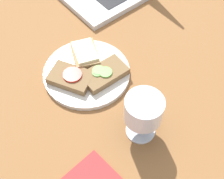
{
  "coord_description": "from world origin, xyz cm",
  "views": [
    {
      "loc": [
        39.0,
        -30.82,
        69.66
      ],
      "look_at": [
        5.11,
        -2.88,
        8.0
      ],
      "focal_mm": 50.0,
      "sensor_mm": 36.0,
      "label": 1
    }
  ],
  "objects_px": {
    "sandwich_with_tomato": "(71,77)",
    "wine_glass": "(143,111)",
    "plate": "(87,73)",
    "sandwich_with_cheese": "(85,54)",
    "sandwich_with_cucumber": "(103,75)"
  },
  "relations": [
    {
      "from": "plate",
      "to": "sandwich_with_cheese",
      "type": "xyz_separation_m",
      "value": [
        -0.04,
        0.03,
        0.02
      ]
    },
    {
      "from": "sandwich_with_tomato",
      "to": "wine_glass",
      "type": "height_order",
      "value": "wine_glass"
    },
    {
      "from": "sandwich_with_cheese",
      "to": "wine_glass",
      "type": "relative_size",
      "value": 0.9
    },
    {
      "from": "sandwich_with_tomato",
      "to": "sandwich_with_cucumber",
      "type": "height_order",
      "value": "sandwich_with_tomato"
    },
    {
      "from": "plate",
      "to": "wine_glass",
      "type": "relative_size",
      "value": 1.84
    },
    {
      "from": "sandwich_with_tomato",
      "to": "wine_glass",
      "type": "xyz_separation_m",
      "value": [
        0.22,
        0.04,
        0.07
      ]
    },
    {
      "from": "sandwich_with_tomato",
      "to": "wine_glass",
      "type": "bearing_deg",
      "value": 11.21
    },
    {
      "from": "plate",
      "to": "sandwich_with_tomato",
      "type": "bearing_deg",
      "value": -93.13
    },
    {
      "from": "sandwich_with_cucumber",
      "to": "sandwich_with_tomato",
      "type": "bearing_deg",
      "value": -123.3
    },
    {
      "from": "plate",
      "to": "sandwich_with_cucumber",
      "type": "xyz_separation_m",
      "value": [
        0.04,
        0.02,
        0.02
      ]
    },
    {
      "from": "wine_glass",
      "to": "sandwich_with_tomato",
      "type": "bearing_deg",
      "value": -168.79
    },
    {
      "from": "plate",
      "to": "wine_glass",
      "type": "height_order",
      "value": "wine_glass"
    },
    {
      "from": "sandwich_with_tomato",
      "to": "sandwich_with_cheese",
      "type": "xyz_separation_m",
      "value": [
        -0.04,
        0.08,
        0.0
      ]
    },
    {
      "from": "wine_glass",
      "to": "plate",
      "type": "bearing_deg",
      "value": 178.8
    },
    {
      "from": "sandwich_with_cheese",
      "to": "wine_glass",
      "type": "xyz_separation_m",
      "value": [
        0.26,
        -0.03,
        0.06
      ]
    }
  ]
}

